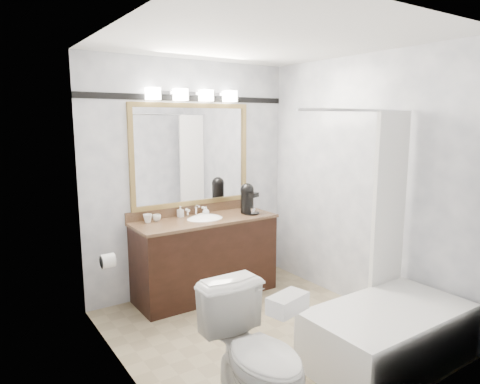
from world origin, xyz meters
name	(u,v)px	position (x,y,z in m)	size (l,w,h in m)	color
room	(263,195)	(0.00, 0.00, 1.25)	(2.42, 2.62, 2.52)	gray
vanity	(205,255)	(0.00, 1.02, 0.44)	(1.53, 0.58, 0.97)	black
mirror	(192,155)	(0.00, 1.28, 1.50)	(1.40, 0.04, 1.10)	#A08348
vanity_light_bar	(193,95)	(0.00, 1.23, 2.13)	(1.02, 0.14, 0.12)	silver
accent_stripe	(190,98)	(0.00, 1.29, 2.10)	(2.40, 0.01, 0.06)	black
bathtub	(388,327)	(0.55, -0.90, 0.28)	(1.30, 0.75, 1.96)	white
tp_roll	(108,261)	(-1.14, 0.66, 0.70)	(0.12, 0.12, 0.11)	white
toilet	(256,355)	(-0.67, -0.83, 0.41)	(0.46, 0.80, 0.82)	white
tissue_box	(288,303)	(-0.67, -1.12, 0.87)	(0.24, 0.13, 0.10)	white
coffee_maker	(248,198)	(0.51, 0.96, 1.02)	(0.18, 0.22, 0.34)	black
cup_left	(157,218)	(-0.47, 1.19, 0.88)	(0.09, 0.09, 0.07)	white
cup_right	(148,218)	(-0.57, 1.18, 0.89)	(0.09, 0.09, 0.08)	white
soap_bottle_a	(180,211)	(-0.18, 1.22, 0.91)	(0.05, 0.06, 0.12)	white
soap_bottle_b	(206,211)	(0.09, 1.15, 0.90)	(0.07, 0.07, 0.09)	white
soap_bar	(201,215)	(0.02, 1.13, 0.86)	(0.07, 0.05, 0.02)	beige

